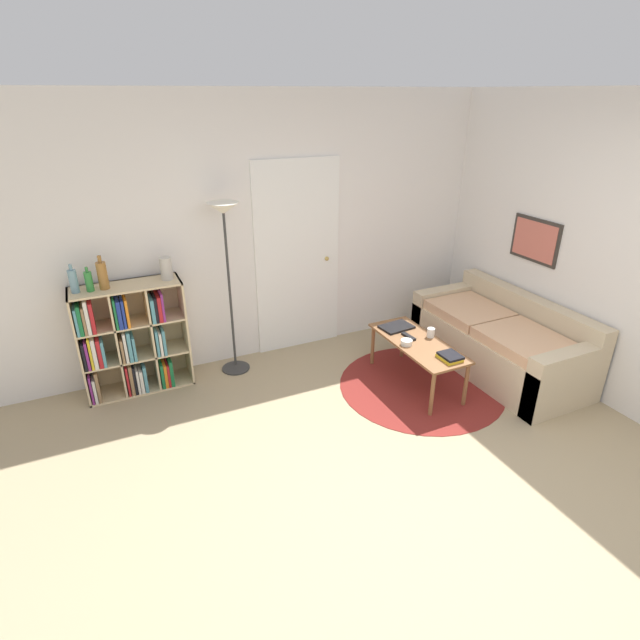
# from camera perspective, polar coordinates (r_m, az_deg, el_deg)

# --- Properties ---
(ground_plane) EXTENTS (14.00, 14.00, 0.00)m
(ground_plane) POSITION_cam_1_polar(r_m,az_deg,el_deg) (3.64, 13.37, -20.88)
(ground_plane) COLOR tan
(wall_back) EXTENTS (7.32, 0.11, 2.60)m
(wall_back) POSITION_cam_1_polar(r_m,az_deg,el_deg) (5.08, -4.04, 10.13)
(wall_back) COLOR silver
(wall_back) RESTS_ON ground_plane
(wall_right) EXTENTS (0.08, 5.67, 2.60)m
(wall_right) POSITION_cam_1_polar(r_m,az_deg,el_deg) (5.25, 25.01, 8.51)
(wall_right) COLOR silver
(wall_right) RESTS_ON ground_plane
(rug) EXTENTS (1.55, 1.55, 0.01)m
(rug) POSITION_cam_1_polar(r_m,az_deg,el_deg) (4.89, 11.45, -7.35)
(rug) COLOR maroon
(rug) RESTS_ON ground_plane
(bookshelf) EXTENTS (0.93, 0.34, 1.03)m
(bookshelf) POSITION_cam_1_polar(r_m,az_deg,el_deg) (4.84, -21.00, -2.22)
(bookshelf) COLOR beige
(bookshelf) RESTS_ON ground_plane
(floor_lamp) EXTENTS (0.29, 0.29, 1.67)m
(floor_lamp) POSITION_cam_1_polar(r_m,az_deg,el_deg) (4.62, -10.77, 9.42)
(floor_lamp) COLOR #333333
(floor_lamp) RESTS_ON ground_plane
(couch) EXTENTS (0.83, 1.79, 0.72)m
(couch) POSITION_cam_1_polar(r_m,az_deg,el_deg) (5.32, 20.08, -2.33)
(couch) COLOR #CCB793
(couch) RESTS_ON ground_plane
(coffee_table) EXTENTS (0.44, 1.07, 0.45)m
(coffee_table) POSITION_cam_1_polar(r_m,az_deg,el_deg) (4.74, 11.09, -2.97)
(coffee_table) COLOR brown
(coffee_table) RESTS_ON ground_plane
(laptop) EXTENTS (0.33, 0.24, 0.02)m
(laptop) POSITION_cam_1_polar(r_m,az_deg,el_deg) (4.95, 8.74, -0.78)
(laptop) COLOR black
(laptop) RESTS_ON coffee_table
(bowl) EXTENTS (0.11, 0.11, 0.05)m
(bowl) POSITION_cam_1_polar(r_m,az_deg,el_deg) (4.63, 9.86, -2.52)
(bowl) COLOR silver
(bowl) RESTS_ON coffee_table
(book_stack_on_table) EXTENTS (0.17, 0.19, 0.05)m
(book_stack_on_table) POSITION_cam_1_polar(r_m,az_deg,el_deg) (4.47, 14.63, -4.10)
(book_stack_on_table) COLOR gold
(book_stack_on_table) RESTS_ON coffee_table
(cup) EXTENTS (0.07, 0.07, 0.09)m
(cup) POSITION_cam_1_polar(r_m,az_deg,el_deg) (4.81, 12.55, -1.42)
(cup) COLOR white
(cup) RESTS_ON coffee_table
(remote) EXTENTS (0.06, 0.17, 0.02)m
(remote) POSITION_cam_1_polar(r_m,az_deg,el_deg) (4.78, 10.09, -1.86)
(remote) COLOR black
(remote) RESTS_ON coffee_table
(bottle_left) EXTENTS (0.07, 0.07, 0.25)m
(bottle_left) POSITION_cam_1_polar(r_m,az_deg,el_deg) (4.61, -26.35, 4.03)
(bottle_left) COLOR #6B93A3
(bottle_left) RESTS_ON bookshelf
(bottle_middle) EXTENTS (0.06, 0.06, 0.21)m
(bottle_middle) POSITION_cam_1_polar(r_m,az_deg,el_deg) (4.59, -24.91, 4.05)
(bottle_middle) COLOR #2D8438
(bottle_middle) RESTS_ON bookshelf
(bottle_right) EXTENTS (0.08, 0.08, 0.29)m
(bottle_right) POSITION_cam_1_polar(r_m,az_deg,el_deg) (4.59, -23.61, 4.73)
(bottle_right) COLOR olive
(bottle_right) RESTS_ON bookshelf
(vase_on_shelf) EXTENTS (0.11, 0.11, 0.20)m
(vase_on_shelf) POSITION_cam_1_polar(r_m,az_deg,el_deg) (4.64, -17.18, 5.65)
(vase_on_shelf) COLOR #B7B2A8
(vase_on_shelf) RESTS_ON bookshelf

